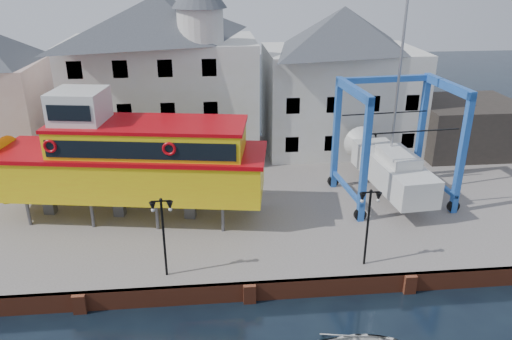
{
  "coord_description": "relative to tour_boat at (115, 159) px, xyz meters",
  "views": [
    {
      "loc": [
        -1.62,
        -19.89,
        15.28
      ],
      "look_at": [
        1.0,
        7.0,
        4.0
      ],
      "focal_mm": 35.0,
      "sensor_mm": 36.0,
      "label": 1
    }
  ],
  "objects": [
    {
      "name": "ground",
      "position": [
        7.22,
        -7.84,
        -4.65
      ],
      "size": [
        140.0,
        140.0,
        0.0
      ],
      "primitive_type": "plane",
      "color": "black",
      "rests_on": "ground"
    },
    {
      "name": "hardstanding",
      "position": [
        7.22,
        3.16,
        -4.15
      ],
      "size": [
        44.0,
        22.0,
        1.0
      ],
      "primitive_type": "cube",
      "color": "#69605A",
      "rests_on": "ground"
    },
    {
      "name": "quay_wall",
      "position": [
        7.22,
        -7.74,
        -4.15
      ],
      "size": [
        44.0,
        0.47,
        1.0
      ],
      "color": "maroon",
      "rests_on": "ground"
    },
    {
      "name": "building_white_main",
      "position": [
        2.35,
        10.55,
        2.69
      ],
      "size": [
        14.0,
        8.3,
        14.0
      ],
      "color": "beige",
      "rests_on": "hardstanding"
    },
    {
      "name": "building_white_right",
      "position": [
        16.22,
        11.16,
        1.95
      ],
      "size": [
        12.0,
        8.0,
        11.2
      ],
      "color": "beige",
      "rests_on": "hardstanding"
    },
    {
      "name": "shed_dark",
      "position": [
        26.22,
        9.16,
        -1.65
      ],
      "size": [
        8.0,
        7.0,
        4.0
      ],
      "primitive_type": "cube",
      "color": "#272520",
      "rests_on": "hardstanding"
    },
    {
      "name": "lamp_post_left",
      "position": [
        3.22,
        -6.64,
        -0.47
      ],
      "size": [
        1.12,
        0.32,
        4.2
      ],
      "color": "black",
      "rests_on": "hardstanding"
    },
    {
      "name": "lamp_post_right",
      "position": [
        13.22,
        -6.64,
        -0.47
      ],
      "size": [
        1.12,
        0.32,
        4.2
      ],
      "color": "black",
      "rests_on": "hardstanding"
    },
    {
      "name": "tour_boat",
      "position": [
        0.0,
        0.0,
        0.0
      ],
      "size": [
        18.21,
        6.99,
        7.74
      ],
      "rotation": [
        0.0,
        0.0,
        -0.16
      ],
      "color": "#59595E",
      "rests_on": "hardstanding"
    },
    {
      "name": "travel_lift",
      "position": [
        17.07,
        1.55,
        -1.22
      ],
      "size": [
        7.24,
        9.84,
        14.6
      ],
      "rotation": [
        0.0,
        0.0,
        0.09
      ],
      "color": "#1E4A9D",
      "rests_on": "hardstanding"
    }
  ]
}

